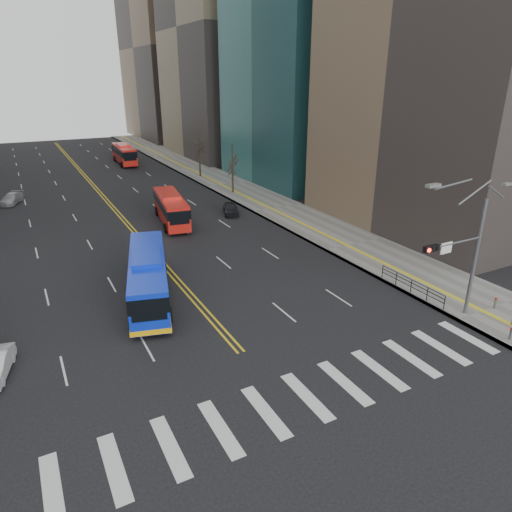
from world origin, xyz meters
TOP-DOWN VIEW (x-y plane):
  - ground at (0.00, 0.00)m, footprint 220.00×220.00m
  - sidewalk_right at (17.50, 45.00)m, footprint 7.00×130.00m
  - crosswalk at (0.00, 0.00)m, footprint 26.70×4.00m
  - centerline at (0.00, 55.00)m, footprint 0.55×100.00m
  - office_towers at (0.12, 68.51)m, footprint 83.00×134.00m
  - signal_mast at (13.77, 2.00)m, footprint 5.37×0.37m
  - pedestrian_railing at (14.30, 6.00)m, footprint 0.06×6.06m
  - bollards at (16.27, -0.17)m, footprint 2.87×3.17m
  - street_trees at (-7.18, 34.55)m, footprint 35.20×47.20m
  - blue_bus at (-2.70, 14.35)m, footprint 5.44×11.95m
  - red_bus_near at (4.41, 31.03)m, footprint 3.83×10.34m
  - red_bus_far at (8.21, 69.36)m, footprint 3.09×10.99m
  - car_dark_mid at (11.48, 31.03)m, footprint 2.85×4.24m
  - car_silver at (-10.73, 47.99)m, footprint 3.40×4.71m
  - car_dark_far at (8.67, 68.33)m, footprint 3.30×4.39m

SIDE VIEW (x-z plane):
  - ground at x=0.00m, z-range 0.00..0.00m
  - crosswalk at x=0.00m, z-range 0.00..0.01m
  - centerline at x=0.00m, z-range 0.00..0.01m
  - sidewalk_right at x=17.50m, z-range 0.00..0.15m
  - bollards at x=16.27m, z-range 0.16..0.94m
  - car_dark_far at x=8.67m, z-range 0.00..1.11m
  - car_silver at x=-10.73m, z-range 0.00..1.27m
  - car_dark_mid at x=11.48m, z-range 0.00..1.34m
  - pedestrian_railing at x=14.30m, z-range 0.31..1.33m
  - blue_bus at x=-2.70m, z-range 0.08..3.50m
  - red_bus_near at x=4.41m, z-range 0.19..3.42m
  - red_bus_far at x=8.21m, z-range 0.20..3.66m
  - signal_mast at x=13.77m, z-range 0.16..9.55m
  - street_trees at x=-7.18m, z-range 1.07..8.67m
  - office_towers at x=0.12m, z-range -5.08..52.92m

